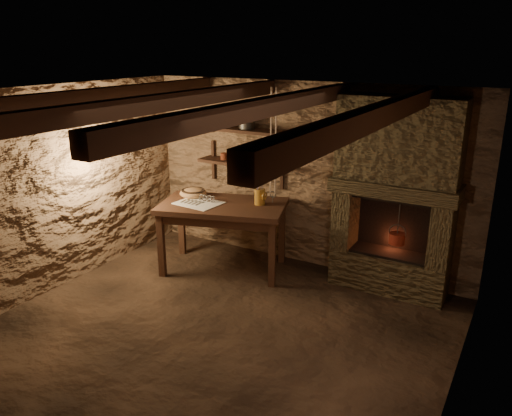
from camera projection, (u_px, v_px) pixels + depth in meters
The scene contains 25 objects.
floor at pixel (220, 329), 5.20m from camera, with size 4.50×4.50×0.00m, color black.
back_wall at pixel (304, 176), 6.47m from camera, with size 4.50×0.04×2.40m, color brown.
front_wall at pixel (40, 311), 3.18m from camera, with size 4.50×0.04×2.40m, color brown.
left_wall at pixel (60, 189), 5.89m from camera, with size 0.04×4.00×2.40m, color brown.
right_wall at pixel (464, 270), 3.76m from camera, with size 0.04×4.00×2.40m, color brown.
ceiling at pixel (214, 94), 4.45m from camera, with size 4.50×4.00×0.04m, color black.
beam_far_left at pixel (95, 96), 5.19m from camera, with size 0.14×3.95×0.16m, color black.
beam_mid_left at pixel (170, 101), 4.72m from camera, with size 0.14×3.95×0.16m, color black.
beam_mid_right at pixel (262, 108), 4.24m from camera, with size 0.14×3.95×0.16m, color black.
beam_far_right at pixel (378, 115), 3.77m from camera, with size 0.14×3.95×0.16m, color black.
shelf_lower at pixel (242, 163), 6.71m from camera, with size 1.25×0.30×0.04m, color black.
shelf_upper at pixel (241, 130), 6.57m from camera, with size 1.25×0.30×0.04m, color black.
hearth at pixel (395, 192), 5.68m from camera, with size 1.43×0.51×2.30m.
work_table at pixel (223, 234), 6.46m from camera, with size 1.78×1.34×0.90m.
linen_cloth at pixel (199, 203), 6.34m from camera, with size 0.54×0.44×0.01m, color white.
pewter_cutlery_row at pixel (198, 203), 6.32m from camera, with size 0.46×0.18×0.01m, color gray, non-canonical shape.
drinking_glasses at pixel (205, 198), 6.41m from camera, with size 0.18×0.05×0.07m, color silver, non-canonical shape.
stoneware_jug at pixel (260, 189), 6.23m from camera, with size 0.15×0.15×0.47m.
wooden_bowl at pixel (193, 193), 6.63m from camera, with size 0.36×0.36×0.13m, color #A87648.
iron_stockpot at pixel (247, 123), 6.50m from camera, with size 0.21×0.21×0.16m, color #2A2725.
tin_pan at pixel (228, 116), 6.74m from camera, with size 0.28×0.28×0.04m, color #A4A49F.
small_kettle at pixel (254, 159), 6.59m from camera, with size 0.17×0.13×0.18m, color #A4A49F, non-canonical shape.
rusty_tin at pixel (224, 156), 6.83m from camera, with size 0.09×0.09×0.09m, color #5D2112.
red_pot at pixel (397, 238), 5.77m from camera, with size 0.20×0.20×0.54m.
hanging_ropes at pixel (273, 142), 5.48m from camera, with size 0.08×0.08×1.20m, color beige, non-canonical shape.
Camera 1 is at (2.60, -3.75, 2.82)m, focal length 35.00 mm.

